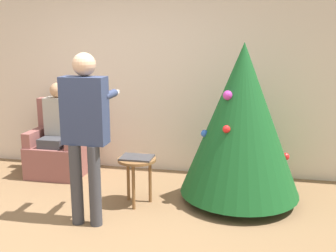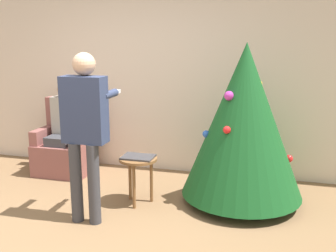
{
  "view_description": "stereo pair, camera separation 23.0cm",
  "coord_description": "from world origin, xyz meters",
  "px_view_note": "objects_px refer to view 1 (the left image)",
  "views": [
    {
      "loc": [
        1.47,
        -2.96,
        1.83
      ],
      "look_at": [
        0.67,
        0.88,
        0.94
      ],
      "focal_mm": 42.0,
      "sensor_mm": 36.0,
      "label": 1
    },
    {
      "loc": [
        1.69,
        -2.9,
        1.83
      ],
      "look_at": [
        0.67,
        0.88,
        0.94
      ],
      "focal_mm": 42.0,
      "sensor_mm": 36.0,
      "label": 2
    }
  ],
  "objects_px": {
    "christmas_tree": "(241,120)",
    "person_seated": "(57,126)",
    "armchair": "(59,149)",
    "side_stool": "(137,166)",
    "person_standing": "(85,124)"
  },
  "relations": [
    {
      "from": "person_standing",
      "to": "side_stool",
      "type": "height_order",
      "value": "person_standing"
    },
    {
      "from": "christmas_tree",
      "to": "side_stool",
      "type": "height_order",
      "value": "christmas_tree"
    },
    {
      "from": "armchair",
      "to": "person_standing",
      "type": "bearing_deg",
      "value": -52.95
    },
    {
      "from": "armchair",
      "to": "side_stool",
      "type": "distance_m",
      "value": 1.51
    },
    {
      "from": "person_standing",
      "to": "christmas_tree",
      "type": "bearing_deg",
      "value": 30.43
    },
    {
      "from": "person_seated",
      "to": "person_standing",
      "type": "relative_size",
      "value": 0.74
    },
    {
      "from": "person_standing",
      "to": "side_stool",
      "type": "relative_size",
      "value": 3.18
    },
    {
      "from": "person_standing",
      "to": "side_stool",
      "type": "xyz_separation_m",
      "value": [
        0.36,
        0.52,
        -0.57
      ]
    },
    {
      "from": "person_standing",
      "to": "person_seated",
      "type": "bearing_deg",
      "value": 127.68
    },
    {
      "from": "side_stool",
      "to": "person_seated",
      "type": "bearing_deg",
      "value": 151.29
    },
    {
      "from": "armchair",
      "to": "side_stool",
      "type": "bearing_deg",
      "value": -29.66
    },
    {
      "from": "christmas_tree",
      "to": "person_standing",
      "type": "relative_size",
      "value": 1.05
    },
    {
      "from": "armchair",
      "to": "person_standing",
      "type": "height_order",
      "value": "person_standing"
    },
    {
      "from": "christmas_tree",
      "to": "person_seated",
      "type": "bearing_deg",
      "value": 171.04
    },
    {
      "from": "christmas_tree",
      "to": "person_seated",
      "type": "height_order",
      "value": "christmas_tree"
    }
  ]
}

